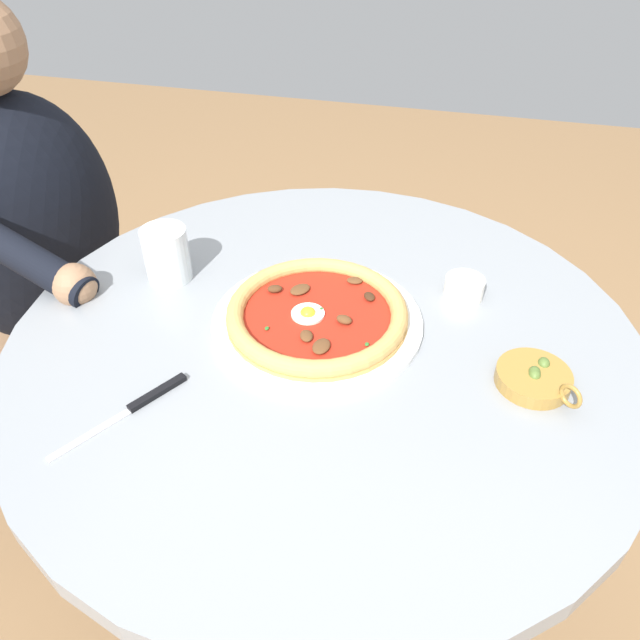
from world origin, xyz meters
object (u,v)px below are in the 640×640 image
object	(u,v)px
olive_pan	(535,378)
steak_knife	(140,403)
dining_table	(324,399)
pizza_on_plate	(317,315)
diner_person	(59,305)
water_glass	(167,257)
cafe_chair_diner	(17,282)
ramekin_capers	(464,287)

from	to	relation	value
olive_pan	steak_knife	bearing A→B (deg)	-71.87
dining_table	pizza_on_plate	world-z (taller)	pizza_on_plate
olive_pan	diner_person	world-z (taller)	diner_person
pizza_on_plate	steak_knife	size ratio (longest dim) A/B	1.82
diner_person	olive_pan	bearing A→B (deg)	74.89
pizza_on_plate	olive_pan	bearing A→B (deg)	80.33
water_glass	cafe_chair_diner	distance (m)	0.61
dining_table	water_glass	bearing A→B (deg)	-106.10
water_glass	cafe_chair_diner	bearing A→B (deg)	-110.76
steak_knife	ramekin_capers	size ratio (longest dim) A/B	2.80
dining_table	steak_knife	size ratio (longest dim) A/B	5.36
dining_table	pizza_on_plate	distance (m)	0.16
diner_person	cafe_chair_diner	distance (m)	0.15
olive_pan	dining_table	bearing A→B (deg)	-96.12
water_glass	cafe_chair_diner	xyz separation A→B (m)	(-0.19, -0.51, -0.27)
dining_table	diner_person	size ratio (longest dim) A/B	0.82
olive_pan	cafe_chair_diner	size ratio (longest dim) A/B	0.12
olive_pan	diner_person	bearing A→B (deg)	-105.11
water_glass	steak_knife	distance (m)	0.29
dining_table	steak_knife	world-z (taller)	steak_knife
ramekin_capers	olive_pan	xyz separation A→B (m)	(0.18, 0.10, -0.01)
ramekin_capers	cafe_chair_diner	xyz separation A→B (m)	(-0.13, -0.98, -0.25)
dining_table	pizza_on_plate	bearing A→B (deg)	-141.79
water_glass	pizza_on_plate	bearing A→B (deg)	77.27
dining_table	diner_person	distance (m)	0.70
steak_knife	olive_pan	distance (m)	0.52
water_glass	diner_person	xyz separation A→B (m)	(-0.14, -0.37, -0.28)
olive_pan	ramekin_capers	bearing A→B (deg)	-149.42
water_glass	olive_pan	bearing A→B (deg)	78.92
ramekin_capers	cafe_chair_diner	size ratio (longest dim) A/B	0.07
pizza_on_plate	cafe_chair_diner	size ratio (longest dim) A/B	0.37
water_glass	ramekin_capers	bearing A→B (deg)	97.59
dining_table	water_glass	size ratio (longest dim) A/B	10.36
cafe_chair_diner	pizza_on_plate	bearing A→B (deg)	71.92
pizza_on_plate	diner_person	size ratio (longest dim) A/B	0.28
diner_person	water_glass	bearing A→B (deg)	68.89
ramekin_capers	cafe_chair_diner	distance (m)	1.02
steak_knife	ramekin_capers	world-z (taller)	ramekin_capers
dining_table	water_glass	distance (m)	0.34
pizza_on_plate	diner_person	xyz separation A→B (m)	(-0.20, -0.64, -0.25)
olive_pan	water_glass	bearing A→B (deg)	-101.08
pizza_on_plate	ramekin_capers	world-z (taller)	pizza_on_plate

